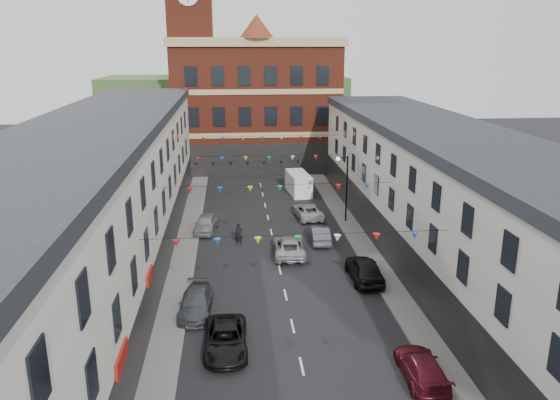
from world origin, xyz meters
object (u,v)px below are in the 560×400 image
object	(u,v)px
street_lamp	(344,180)
moving_car	(289,247)
car_right_d	(364,269)
car_left_d	(196,303)
car_left_c	(226,339)
car_right_c	(422,368)
car_right_f	(308,211)
car_right_e	(320,234)
white_van	(298,183)
pedestrian	(239,234)
car_left_e	(206,224)

from	to	relation	value
street_lamp	moving_car	xyz separation A→B (m)	(-5.60, -7.28, -3.23)
car_right_d	car_left_d	bearing A→B (deg)	17.81
car_left_c	car_left_d	xyz separation A→B (m)	(-1.76, 4.31, -0.01)
car_right_c	car_right_f	distance (m)	25.28
car_right_e	moving_car	xyz separation A→B (m)	(-2.76, -2.58, 0.01)
car_right_d	white_van	size ratio (longest dim) A/B	0.96
car_right_c	car_right_e	xyz separation A→B (m)	(-1.80, 18.92, 0.02)
car_right_c	white_van	world-z (taller)	white_van
pedestrian	street_lamp	bearing A→B (deg)	33.20
street_lamp	car_right_f	distance (m)	4.67
car_left_c	moving_car	distance (m)	13.74
car_right_f	street_lamp	bearing A→B (deg)	146.42
moving_car	car_right_c	bearing A→B (deg)	108.20
car_left_d	white_van	world-z (taller)	white_van
pedestrian	moving_car	bearing A→B (deg)	-28.01
car_right_d	car_right_f	distance (m)	13.98
car_left_c	car_left_d	bearing A→B (deg)	112.46
car_left_d	car_right_d	xyz separation A→B (m)	(11.00, 3.64, 0.16)
moving_car	car_right_e	bearing A→B (deg)	-134.29
car_right_f	car_left_d	bearing A→B (deg)	57.27
street_lamp	car_right_c	distance (m)	23.86
car_right_d	moving_car	xyz separation A→B (m)	(-4.55, 4.98, -0.14)
car_left_e	car_right_d	size ratio (longest dim) A/B	0.87
white_van	car_left_d	bearing A→B (deg)	-115.31
street_lamp	car_left_d	size ratio (longest dim) A/B	1.33
car_right_d	car_left_c	bearing A→B (deg)	40.22
car_right_e	car_right_f	size ratio (longest dim) A/B	0.86
car_right_c	car_right_e	world-z (taller)	car_right_e
car_left_e	car_right_e	bearing A→B (deg)	-12.82
car_right_c	white_van	xyz separation A→B (m)	(-1.70, 33.63, 0.46)
car_left_c	car_left_d	distance (m)	4.65
car_left_c	car_right_f	xyz separation A→B (m)	(7.34, 21.79, -0.01)
moving_car	street_lamp	bearing A→B (deg)	-124.98
white_van	car_left_c	bearing A→B (deg)	-109.57
car_left_e	car_right_d	world-z (taller)	car_right_d
car_left_c	car_right_e	xyz separation A→B (m)	(7.44, 15.50, 0.00)
white_van	car_right_e	bearing A→B (deg)	-95.94
car_left_c	white_van	size ratio (longest dim) A/B	0.95
moving_car	pedestrian	xyz separation A→B (m)	(-3.72, 2.52, 0.20)
car_left_c	moving_car	xyz separation A→B (m)	(4.68, 12.92, 0.02)
car_left_e	white_van	size ratio (longest dim) A/B	0.84
car_left_d	car_left_e	world-z (taller)	car_left_e
street_lamp	car_right_e	world-z (taller)	street_lamp
street_lamp	moving_car	world-z (taller)	street_lamp
car_left_c	car_right_e	size ratio (longest dim) A/B	1.18
car_left_c	white_van	world-z (taller)	white_van
car_right_f	pedestrian	bearing A→B (deg)	39.65
car_left_d	white_van	xyz separation A→B (m)	(9.30, 25.91, 0.45)
car_left_d	car_right_e	distance (m)	14.49
car_right_c	moving_car	bearing A→B (deg)	-72.48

